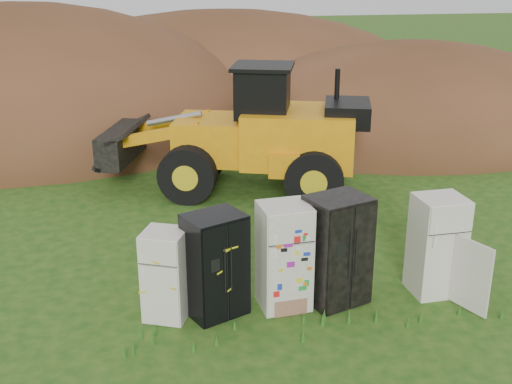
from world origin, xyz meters
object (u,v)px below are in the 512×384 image
Objects in this scene: fridge_black_side at (215,265)px; fridge_open_door at (437,245)px; fridge_sticker at (284,256)px; fridge_leftmost at (166,275)px; wheel_loader at (231,129)px; fridge_dark_mid at (337,250)px.

fridge_open_door is at bearing -24.09° from fridge_black_side.
fridge_black_side is 1.21m from fridge_sticker.
fridge_leftmost is 6.59m from wheel_loader.
fridge_leftmost is 0.80× the size of fridge_dark_mid.
fridge_sticker is 0.28× the size of wheel_loader.
fridge_black_side is 0.27× the size of wheel_loader.
wheel_loader reaches higher than fridge_dark_mid.
fridge_black_side is 6.40m from wheel_loader.
fridge_leftmost is 0.87× the size of fridge_black_side.
fridge_leftmost is at bearing 177.53° from fridge_open_door.
fridge_black_side is at bearing 177.87° from fridge_open_door.
fridge_sticker is at bearing -22.46° from fridge_black_side.
fridge_sticker is (2.04, 0.03, 0.16)m from fridge_leftmost.
fridge_sticker is 2.82m from fridge_open_door.
fridge_open_door is at bearing 22.79° from fridge_leftmost.
fridge_sticker is 6.24m from wheel_loader.
fridge_leftmost is 4.86m from fridge_open_door.
fridge_leftmost is at bearing 153.90° from fridge_black_side.
wheel_loader is (-0.06, 6.20, 0.71)m from fridge_sticker.
fridge_dark_mid reaches higher than fridge_sticker.
fridge_dark_mid is 6.31m from wheel_loader.
wheel_loader is at bearing 94.75° from fridge_leftmost.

